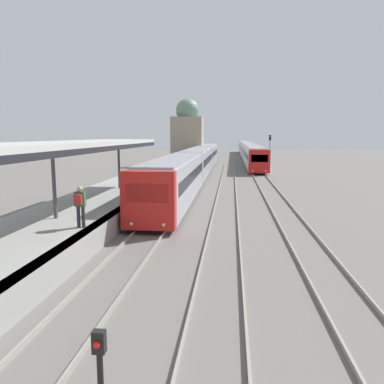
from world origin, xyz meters
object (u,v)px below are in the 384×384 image
at_px(person_on_platform, 80,203).
at_px(train_far, 248,150).
at_px(signal_mast_far, 270,148).
at_px(signal_post_near, 100,370).
at_px(train_near, 197,162).

bearing_deg(person_on_platform, train_far, 81.52).
height_order(train_far, signal_mast_far, signal_mast_far).
height_order(person_on_platform, signal_mast_far, signal_mast_far).
xyz_separation_m(person_on_platform, signal_post_near, (3.98, -8.90, -0.92)).
relative_size(train_near, signal_post_near, 28.85).
bearing_deg(train_near, person_on_platform, -94.40).
xyz_separation_m(train_near, signal_post_near, (1.86, -36.39, -0.67)).
bearing_deg(train_far, person_on_platform, -98.48).
height_order(person_on_platform, train_far, train_far).
xyz_separation_m(train_near, train_far, (7.07, 34.12, -0.03)).
relative_size(train_far, signal_mast_far, 13.53).
bearing_deg(signal_post_near, signal_mast_far, 81.23).
height_order(person_on_platform, train_near, train_near).
bearing_deg(train_near, signal_mast_far, 44.68).
height_order(train_near, train_far, train_near).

